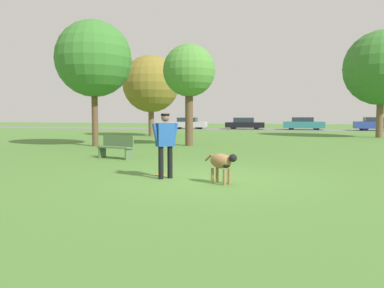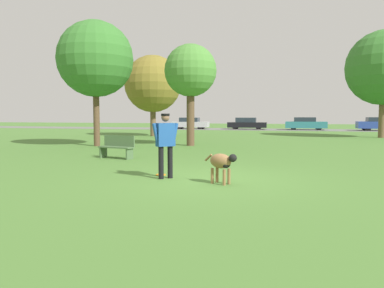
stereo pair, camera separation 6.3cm
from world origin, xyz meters
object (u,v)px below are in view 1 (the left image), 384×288
frisbee (161,175)px  tree_far_left (151,84)px  tree_mid_center (189,72)px  tree_near_left (94,59)px  tree_far_right (382,68)px  park_bench (116,146)px  person (165,140)px  dog (222,162)px  parked_car_teal (303,124)px  parked_car_blue (378,124)px  parked_car_black (245,124)px  parked_car_silver (188,123)px

frisbee → tree_far_left: (-6.72, 17.35, 3.91)m
tree_far_left → tree_mid_center: bearing=-57.5°
tree_near_left → tree_far_right: bearing=36.0°
tree_far_right → park_bench: 20.94m
person → dog: (1.50, -0.39, -0.46)m
tree_far_left → parked_car_teal: (11.67, 15.03, -3.25)m
dog → park_bench: bearing=164.6°
frisbee → park_bench: size_ratio=0.19×
tree_near_left → parked_car_teal: 27.12m
dog → parked_car_blue: (10.39, 32.96, 0.18)m
dog → tree_far_left: tree_far_left is taller
tree_far_right → frisbee: bearing=-116.2°
tree_near_left → parked_car_black: bearing=78.7°
tree_far_right → park_bench: tree_far_right is taller
tree_far_right → person: bearing=-114.9°
dog → park_bench: (-4.64, 4.11, -0.06)m
parked_car_teal → park_bench: parked_car_teal is taller
frisbee → parked_car_silver: size_ratio=0.06×
person → parked_car_teal: bearing=39.2°
person → frisbee: bearing=79.1°
tree_mid_center → parked_car_black: tree_mid_center is taller
frisbee → parked_car_black: (-1.33, 32.66, 0.63)m
person → tree_far_right: (9.28, 19.99, 3.89)m
person → parked_car_teal: size_ratio=0.38×
tree_far_left → parked_car_black: size_ratio=1.40×
parked_car_teal → parked_car_blue: 7.26m
tree_near_left → parked_car_blue: size_ratio=1.40×
parked_car_teal → park_bench: bearing=-104.8°
tree_near_left → park_bench: bearing=-54.0°
frisbee → parked_car_silver: parked_car_silver is taller
tree_near_left → parked_car_blue: (18.48, 24.11, -3.72)m
parked_car_silver → frisbee: bearing=-79.3°
tree_far_left → parked_car_blue: size_ratio=1.34×
frisbee → tree_near_left: bearing=128.2°
parked_car_silver → park_bench: bearing=-83.2°
person → park_bench: size_ratio=1.12×
tree_mid_center → tree_near_left: bearing=-162.1°
tree_far_left → parked_car_teal: tree_far_left is taller
parked_car_black → parked_car_silver: bearing=-176.2°
tree_mid_center → park_bench: (-1.14, -6.22, -3.37)m
person → parked_car_black: bearing=50.0°
frisbee → tree_far_left: size_ratio=0.04×
frisbee → parked_car_teal: bearing=81.3°
dog → tree_far_left: size_ratio=0.14×
parked_car_black → person: bearing=-89.1°
parked_car_silver → dog: bearing=-76.7°
person → parked_car_silver: bearing=61.1°
parked_car_black → tree_near_left: bearing=-103.3°
person → dog: person is taller
tree_far_left → parked_car_silver: size_ratio=1.45×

